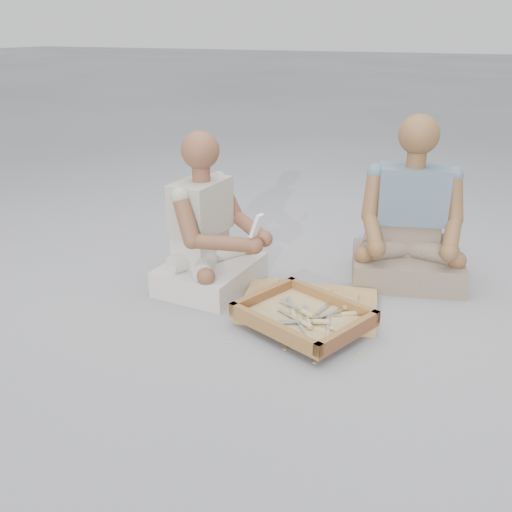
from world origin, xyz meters
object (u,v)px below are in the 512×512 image
at_px(tool_tray, 303,316).
at_px(companion, 410,228).
at_px(carved_panel, 309,306).
at_px(craftsman, 209,237).

height_order(tool_tray, companion, companion).
relative_size(tool_tray, companion, 0.73).
bearing_deg(carved_panel, companion, 58.39).
bearing_deg(carved_panel, craftsman, 176.15).
xyz_separation_m(carved_panel, craftsman, (-0.56, 0.04, 0.25)).
xyz_separation_m(tool_tray, companion, (0.30, 0.75, 0.22)).
distance_m(tool_tray, craftsman, 0.68).
xyz_separation_m(carved_panel, companion, (0.34, 0.56, 0.27)).
bearing_deg(tool_tray, carved_panel, 102.26).
distance_m(carved_panel, companion, 0.71).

